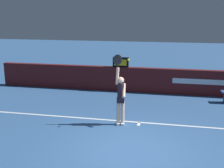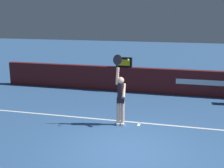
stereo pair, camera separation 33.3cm
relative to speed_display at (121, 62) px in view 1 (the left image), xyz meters
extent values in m
plane|color=#31578A|center=(1.34, -5.96, -1.37)|extent=(60.00, 60.00, 0.00)
cube|color=white|center=(1.34, -3.87, -1.37)|extent=(11.20, 0.09, 0.00)
cube|color=white|center=(1.34, -4.02, -1.37)|extent=(0.09, 0.30, 0.00)
cube|color=#4F1617|center=(1.34, 0.00, -0.80)|extent=(14.57, 0.28, 1.14)
cube|color=silver|center=(3.91, -0.14, -0.72)|extent=(3.07, 0.01, 0.23)
cube|color=black|center=(0.00, 0.00, 0.00)|extent=(0.73, 0.18, 0.45)
cube|color=yellow|center=(0.00, -0.09, 0.00)|extent=(0.57, 0.01, 0.28)
cylinder|color=beige|center=(0.82, -4.17, -0.97)|extent=(0.12, 0.12, 0.80)
cylinder|color=beige|center=(0.68, -4.19, -0.97)|extent=(0.12, 0.12, 0.80)
cube|color=white|center=(0.82, -4.19, -1.34)|extent=(0.13, 0.25, 0.07)
cube|color=white|center=(0.68, -4.21, -1.34)|extent=(0.13, 0.25, 0.07)
cylinder|color=black|center=(0.75, -4.18, -0.28)|extent=(0.21, 0.21, 0.57)
cube|color=black|center=(0.75, -4.18, -0.53)|extent=(0.27, 0.23, 0.16)
sphere|color=beige|center=(0.75, -4.18, 0.13)|extent=(0.21, 0.21, 0.21)
cylinder|color=beige|center=(0.64, -4.19, 0.27)|extent=(0.14, 0.11, 0.54)
cylinder|color=beige|center=(0.86, -4.23, -0.19)|extent=(0.14, 0.40, 0.42)
ellipsoid|color=black|center=(0.64, -4.19, 0.79)|extent=(0.34, 0.07, 0.39)
cylinder|color=black|center=(0.64, -4.19, 0.60)|extent=(0.03, 0.03, 0.18)
sphere|color=#CDDE2F|center=(1.01, -4.31, 0.82)|extent=(0.07, 0.07, 0.07)
camera|label=1|loc=(2.31, -12.99, 2.21)|focal=46.34mm
camera|label=2|loc=(2.64, -12.92, 2.21)|focal=46.34mm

